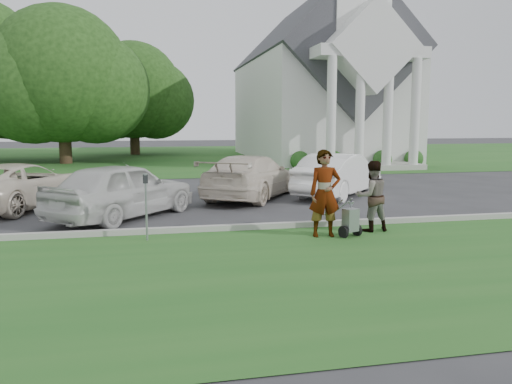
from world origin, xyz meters
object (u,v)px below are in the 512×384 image
object	(u,v)px
person_right	(372,197)
car_c	(251,177)
church	(318,74)
car_a	(20,185)
parking_meter_near	(146,199)
person_left	(325,194)
striping_cart	(350,221)
tree_back	(133,95)
car_b	(122,190)
car_d	(339,175)
tree_left	(62,81)

from	to	relation	value
person_right	car_c	distance (m)	6.09
church	person_right	world-z (taller)	church
car_a	car_c	distance (m)	7.39
parking_meter_near	person_left	bearing A→B (deg)	-6.01
person_left	car_c	world-z (taller)	person_left
striping_cart	person_left	size ratio (longest dim) A/B	0.52
tree_back	car_c	bearing A→B (deg)	-79.02
car_b	person_right	bearing A→B (deg)	-165.97
striping_cart	car_a	bearing A→B (deg)	124.97
tree_back	parking_meter_near	size ratio (longest dim) A/B	6.36
person_left	car_d	distance (m)	6.63
car_c	church	bearing A→B (deg)	-83.36
car_a	person_right	bearing A→B (deg)	171.11
person_right	car_a	size ratio (longest dim) A/B	0.34
parking_meter_near	car_c	distance (m)	6.71
tree_back	car_b	bearing A→B (deg)	-88.82
tree_back	car_d	distance (m)	26.01
parking_meter_near	car_c	size ratio (longest dim) A/B	0.29
tree_back	church	bearing A→B (deg)	-27.85
person_left	car_a	size ratio (longest dim) A/B	0.40
church	car_a	bearing A→B (deg)	-131.16
tree_back	car_b	world-z (taller)	tree_back
person_right	church	bearing A→B (deg)	-109.89
parking_meter_near	car_b	distance (m)	2.97
car_a	church	bearing A→B (deg)	-109.60
car_d	person_left	bearing A→B (deg)	109.87
tree_back	tree_left	bearing A→B (deg)	-116.57
tree_back	car_b	xyz separation A→B (m)	(0.56, -27.21, -3.95)
tree_left	car_d	bearing A→B (deg)	-54.10
person_left	person_right	distance (m)	1.35
parking_meter_near	car_d	size ratio (longest dim) A/B	0.33
parking_meter_near	car_c	world-z (taller)	parking_meter_near
car_a	car_b	bearing A→B (deg)	164.61
person_right	parking_meter_near	bearing A→B (deg)	-5.41
tree_left	striping_cart	distance (m)	25.13
person_left	striping_cart	bearing A→B (deg)	-8.69
car_a	car_b	xyz separation A→B (m)	(3.21, -2.41, 0.09)
parking_meter_near	car_c	xyz separation A→B (m)	(3.50, 5.72, -0.20)
car_a	striping_cart	bearing A→B (deg)	166.84
car_d	parking_meter_near	bearing A→B (deg)	83.85
church	tree_left	distance (m)	17.07
tree_left	parking_meter_near	distance (m)	23.08
person_right	car_d	size ratio (longest dim) A/B	0.37
striping_cart	parking_meter_near	xyz separation A→B (m)	(-4.58, 0.56, 0.57)
person_left	car_a	world-z (taller)	person_left
church	person_right	size ratio (longest dim) A/B	14.15
person_right	tree_left	bearing A→B (deg)	-68.97
tree_back	person_left	distance (m)	31.18
car_d	striping_cart	bearing A→B (deg)	114.98
car_c	car_d	bearing A→B (deg)	-149.56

